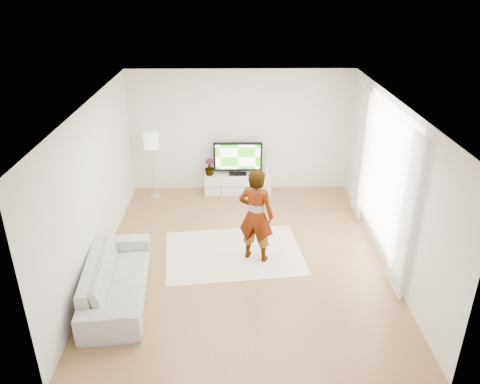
{
  "coord_description": "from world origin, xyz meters",
  "views": [
    {
      "loc": [
        -0.18,
        -7.17,
        4.65
      ],
      "look_at": [
        -0.06,
        0.4,
        1.1
      ],
      "focal_mm": 35.0,
      "sensor_mm": 36.0,
      "label": 1
    }
  ],
  "objects_px": {
    "rug": "(234,253)",
    "player": "(256,215)",
    "floor_lamp": "(151,144)",
    "sofa": "(117,278)",
    "media_console": "(238,183)",
    "television": "(238,157)"
  },
  "relations": [
    {
      "from": "player",
      "to": "sofa",
      "type": "distance_m",
      "value": 2.51
    },
    {
      "from": "media_console",
      "to": "television",
      "type": "relative_size",
      "value": 1.38
    },
    {
      "from": "sofa",
      "to": "floor_lamp",
      "type": "relative_size",
      "value": 1.51
    },
    {
      "from": "sofa",
      "to": "floor_lamp",
      "type": "xyz_separation_m",
      "value": [
        0.05,
        3.64,
        0.94
      ]
    },
    {
      "from": "television",
      "to": "floor_lamp",
      "type": "bearing_deg",
      "value": -172.09
    },
    {
      "from": "sofa",
      "to": "floor_lamp",
      "type": "height_order",
      "value": "floor_lamp"
    },
    {
      "from": "media_console",
      "to": "sofa",
      "type": "xyz_separation_m",
      "value": [
        -1.94,
        -3.87,
        0.12
      ]
    },
    {
      "from": "rug",
      "to": "sofa",
      "type": "xyz_separation_m",
      "value": [
        -1.83,
        -1.22,
        0.33
      ]
    },
    {
      "from": "television",
      "to": "rug",
      "type": "bearing_deg",
      "value": -92.32
    },
    {
      "from": "television",
      "to": "player",
      "type": "xyz_separation_m",
      "value": [
        0.28,
        -2.86,
        0.02
      ]
    },
    {
      "from": "player",
      "to": "floor_lamp",
      "type": "bearing_deg",
      "value": -28.78
    },
    {
      "from": "media_console",
      "to": "player",
      "type": "xyz_separation_m",
      "value": [
        0.28,
        -2.83,
        0.66
      ]
    },
    {
      "from": "television",
      "to": "media_console",
      "type": "bearing_deg",
      "value": -90.0
    },
    {
      "from": "rug",
      "to": "player",
      "type": "height_order",
      "value": "player"
    },
    {
      "from": "media_console",
      "to": "player",
      "type": "distance_m",
      "value": 2.92
    },
    {
      "from": "media_console",
      "to": "sofa",
      "type": "distance_m",
      "value": 4.33
    },
    {
      "from": "player",
      "to": "floor_lamp",
      "type": "xyz_separation_m",
      "value": [
        -2.17,
        2.6,
        0.4
      ]
    },
    {
      "from": "sofa",
      "to": "player",
      "type": "bearing_deg",
      "value": -70.42
    },
    {
      "from": "rug",
      "to": "floor_lamp",
      "type": "bearing_deg",
      "value": 126.42
    },
    {
      "from": "rug",
      "to": "player",
      "type": "bearing_deg",
      "value": -24.34
    },
    {
      "from": "media_console",
      "to": "floor_lamp",
      "type": "relative_size",
      "value": 1.02
    },
    {
      "from": "rug",
      "to": "sofa",
      "type": "bearing_deg",
      "value": -146.44
    }
  ]
}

